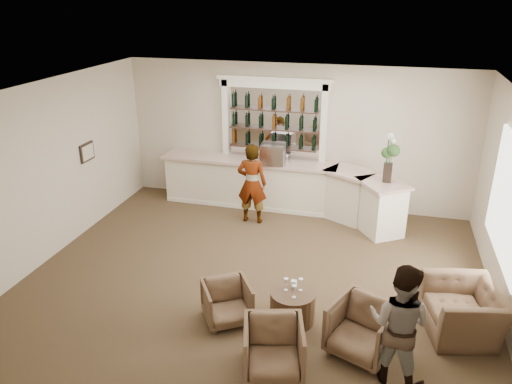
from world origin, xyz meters
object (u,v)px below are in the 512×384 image
armchair_left (227,302)px  armchair_right (363,329)px  sommelier (252,184)px  armchair_center (274,348)px  cocktail_table (293,306)px  bar_counter (283,187)px  guest (399,324)px  flower_vase (389,155)px  espresso_machine (273,154)px  armchair_far (464,310)px

armchair_left → armchair_right: armchair_right is taller
sommelier → armchair_center: size_ratio=2.20×
cocktail_table → armchair_right: size_ratio=0.82×
cocktail_table → bar_counter: bearing=104.3°
armchair_right → guest: bearing=-20.1°
armchair_center → flower_vase: (1.27, 4.68, 1.35)m
guest → armchair_left: 2.63m
bar_counter → guest: (2.57, -4.96, 0.28)m
bar_counter → espresso_machine: size_ratio=10.81×
armchair_far → armchair_left: bearing=-92.9°
guest → armchair_right: bearing=-23.2°
bar_counter → sommelier: (-0.53, -0.77, 0.32)m
bar_counter → espresso_machine: espresso_machine is taller
bar_counter → sommelier: sommelier is taller
armchair_far → bar_counter: bearing=-149.6°
cocktail_table → guest: guest is taller
cocktail_table → espresso_machine: 4.35m
sommelier → armchair_far: bearing=142.9°
armchair_center → armchair_far: size_ratio=0.70×
armchair_left → cocktail_table: bearing=-17.5°
armchair_center → bar_counter: bearing=85.7°
armchair_left → armchair_center: 1.31m
cocktail_table → flower_vase: 4.00m
espresso_machine → bar_counter: bearing=12.0°
armchair_right → sommelier: bearing=147.3°
flower_vase → armchair_left: bearing=-120.4°
cocktail_table → sommelier: size_ratio=0.39×
bar_counter → armchair_right: (2.12, -4.55, -0.18)m
bar_counter → armchair_center: size_ratio=7.05×
bar_counter → flower_vase: size_ratio=5.59×
armchair_left → armchair_center: bearing=-76.4°
guest → flower_vase: bearing=-67.1°
cocktail_table → armchair_left: 1.01m
armchair_far → flower_vase: size_ratio=1.14×
sommelier → armchair_far: 5.03m
sommelier → armchair_far: size_ratio=1.53×
espresso_machine → sommelier: bearing=-116.8°
armchair_center → espresso_machine: espresso_machine is taller
armchair_far → armchair_right: bearing=-72.4°
armchair_right → armchair_far: size_ratio=0.74×
armchair_left → armchair_far: armchair_far is taller
bar_counter → armchair_right: bar_counter is taller
flower_vase → guest: bearing=-86.2°
cocktail_table → armchair_right: (1.08, -0.47, 0.14)m
armchair_right → espresso_machine: 5.15m
armchair_far → espresso_machine: (-3.77, 3.63, 0.99)m
cocktail_table → armchair_center: armchair_center is taller
bar_counter → cocktail_table: bar_counter is taller
armchair_left → espresso_machine: 4.41m
sommelier → flower_vase: size_ratio=1.74×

